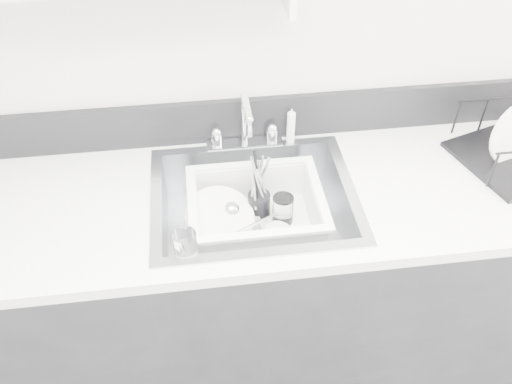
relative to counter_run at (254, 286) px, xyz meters
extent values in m
cube|color=silver|center=(0.00, 0.30, 0.84)|extent=(3.50, 0.02, 2.60)
cube|color=black|center=(0.00, 0.00, -0.02)|extent=(3.20, 0.62, 0.88)
cube|color=white|center=(0.00, 0.00, 0.44)|extent=(3.20, 0.62, 0.04)
cube|color=black|center=(0.00, 0.30, 0.54)|extent=(3.20, 0.02, 0.16)
cube|color=silver|center=(0.00, 0.25, 0.47)|extent=(0.26, 0.06, 0.02)
cylinder|color=silver|center=(-0.10, 0.25, 0.50)|extent=(0.04, 0.04, 0.05)
cylinder|color=silver|center=(0.10, 0.25, 0.50)|extent=(0.04, 0.04, 0.05)
cylinder|color=silver|center=(0.00, 0.25, 0.57)|extent=(0.02, 0.02, 0.20)
cylinder|color=silver|center=(0.00, 0.18, 0.68)|extent=(0.02, 0.15, 0.02)
cylinder|color=white|center=(0.16, 0.25, 0.53)|extent=(0.03, 0.03, 0.14)
cylinder|color=white|center=(-0.10, 0.01, 0.32)|extent=(0.25, 0.25, 0.02)
cylinder|color=white|center=(-0.10, 0.01, 0.33)|extent=(0.24, 0.24, 0.02)
cylinder|color=white|center=(-0.11, 0.01, 0.37)|extent=(0.28, 0.27, 0.10)
cylinder|color=black|center=(0.02, 0.06, 0.35)|extent=(0.08, 0.08, 0.09)
cylinder|color=silver|center=(0.01, 0.07, 0.44)|extent=(0.01, 0.05, 0.19)
cylinder|color=silver|center=(0.04, 0.05, 0.43)|extent=(0.02, 0.04, 0.17)
cylinder|color=black|center=(0.01, 0.07, 0.46)|extent=(0.01, 0.06, 0.21)
cylinder|color=white|center=(0.10, 0.03, 0.36)|extent=(0.09, 0.09, 0.10)
cylinder|color=white|center=(-0.22, -0.23, 0.51)|extent=(0.07, 0.07, 0.09)
imported|color=white|center=(0.07, -0.05, 0.32)|extent=(0.11, 0.11, 0.03)
camera|label=1|loc=(-0.15, -1.23, 1.62)|focal=38.00mm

